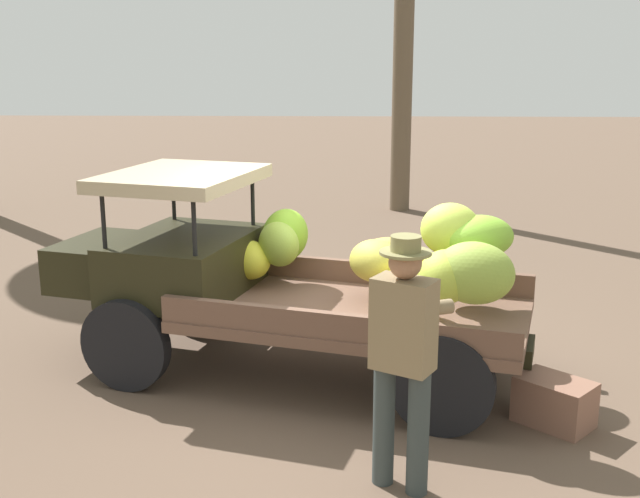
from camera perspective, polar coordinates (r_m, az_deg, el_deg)
name	(u,v)px	position (r m, az deg, el deg)	size (l,w,h in m)	color
ground_plane	(345,379)	(7.38, 1.85, -9.37)	(60.00, 60.00, 0.00)	brown
truck	(284,276)	(7.28, -2.63, -1.93)	(4.66, 2.72, 1.86)	black
farmer	(403,348)	(5.30, 6.04, -7.16)	(0.57, 0.55, 1.79)	#37403E
wooden_crate	(554,402)	(6.75, 16.58, -10.56)	(0.58, 0.38, 0.38)	#885D4A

